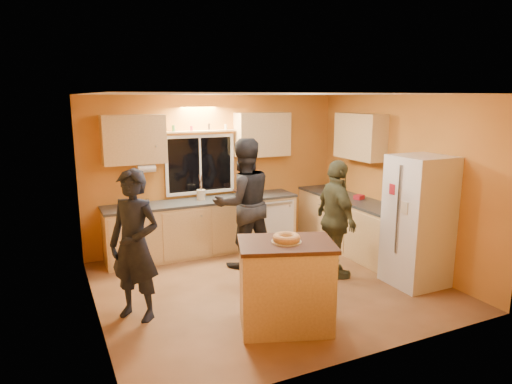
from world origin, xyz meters
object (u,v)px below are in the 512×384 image
island (286,284)px  person_left (135,245)px  refrigerator (418,221)px  person_center (243,203)px  person_right (336,220)px

island → person_left: 1.79m
refrigerator → person_left: bearing=170.3°
person_center → person_right: size_ratio=1.15×
refrigerator → person_right: 1.11m
person_center → person_right: 1.41m
refrigerator → island: 2.30m
island → person_left: size_ratio=0.69×
person_center → person_right: bearing=136.3°
person_left → person_right: (2.83, 0.05, -0.03)m
refrigerator → person_center: person_center is taller
refrigerator → person_center: bearing=138.7°
person_right → person_left: bearing=98.2°
person_left → person_center: bearing=75.5°
person_center → island: bearing=80.0°
refrigerator → island: size_ratio=1.48×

